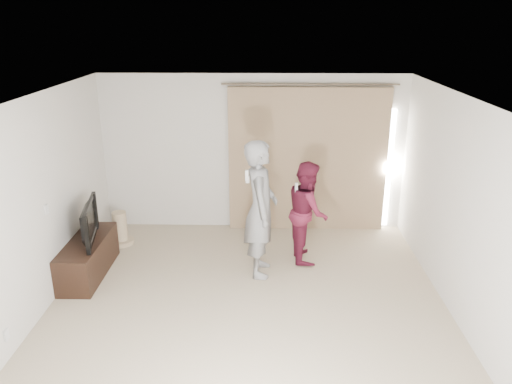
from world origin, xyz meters
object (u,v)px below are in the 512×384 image
Objects in this scene: tv at (84,222)px; person_woman at (308,211)px; tv_console at (88,257)px; person_man at (261,209)px.

tv is 0.63× the size of person_woman.
tv_console is 0.90× the size of person_woman.
tv_console is at bearing -169.37° from person_woman.
tv is at bearing -169.37° from person_woman.
person_man is (2.41, 0.12, 0.70)m from tv_console.
person_woman is at bearing -90.63° from tv.
tv is 3.15m from person_woman.
person_man is at bearing -98.41° from tv.
tv_console is 0.53m from tv.
tv_console is 1.41× the size of tv.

